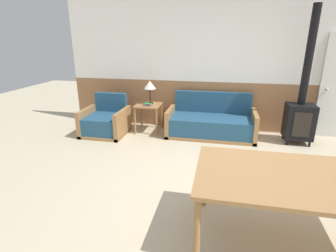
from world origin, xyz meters
The scene contains 9 objects.
ground_plane centered at (0.00, 0.00, 0.00)m, with size 16.00×16.00×0.00m, color beige.
wall_back centered at (0.00, 2.63, 1.35)m, with size 7.20×0.06×2.70m.
couch centered at (-0.44, 2.15, 0.25)m, with size 1.74×0.82×0.84m.
armchair centered at (-2.57, 1.81, 0.24)m, with size 0.85×0.82×0.79m.
side_table centered at (-1.74, 2.14, 0.48)m, with size 0.51×0.51×0.59m.
table_lamp centered at (-1.73, 2.23, 0.97)m, with size 0.25×0.25×0.48m.
book_stack centered at (-1.73, 2.05, 0.61)m, with size 0.19×0.15×0.05m.
dining_table centered at (0.44, -0.69, 0.67)m, with size 1.78×1.03×0.73m.
wood_stove centered at (1.18, 2.10, 0.65)m, with size 0.49×0.42×2.44m.
Camera 1 is at (-0.27, -2.95, 1.90)m, focal length 28.00 mm.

